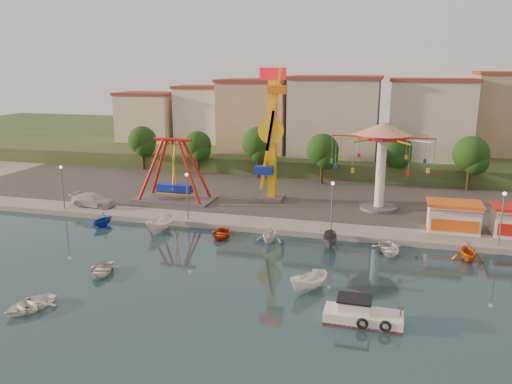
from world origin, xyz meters
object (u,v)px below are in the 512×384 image
(wave_swinger, at_px, (382,147))
(skiff, at_px, (309,282))
(kamikaze_tower, at_px, (273,138))
(van, at_px, (93,200))
(cabin_motorboat, at_px, (361,316))
(pirate_ship_ride, at_px, (174,171))
(rowboat_a, at_px, (101,270))

(wave_swinger, distance_m, skiff, 24.70)
(skiff, bearing_deg, kamikaze_tower, 146.38)
(kamikaze_tower, xyz_separation_m, van, (-20.49, -8.35, -7.21))
(cabin_motorboat, bearing_deg, skiff, 137.36)
(pirate_ship_ride, height_order, skiff, pirate_ship_ride)
(rowboat_a, bearing_deg, wave_swinger, 32.46)
(wave_swinger, height_order, rowboat_a, wave_swinger)
(wave_swinger, height_order, van, wave_swinger)
(rowboat_a, height_order, van, van)
(wave_swinger, height_order, cabin_motorboat, wave_swinger)
(rowboat_a, relative_size, skiff, 0.94)
(cabin_motorboat, bearing_deg, pirate_ship_ride, 135.64)
(skiff, distance_m, van, 32.95)
(kamikaze_tower, xyz_separation_m, skiff, (8.66, -23.69, -7.87))
(pirate_ship_ride, relative_size, cabin_motorboat, 1.86)
(cabin_motorboat, distance_m, van, 38.68)
(skiff, xyz_separation_m, van, (-29.15, 15.34, 0.67))
(van, bearing_deg, kamikaze_tower, -65.57)
(kamikaze_tower, distance_m, skiff, 26.43)
(wave_swinger, xyz_separation_m, cabin_motorboat, (-0.27, -27.10, -7.69))
(kamikaze_tower, relative_size, cabin_motorboat, 3.08)
(rowboat_a, xyz_separation_m, van, (-11.53, 16.77, 1.03))
(skiff, relative_size, van, 0.69)
(cabin_motorboat, height_order, van, van)
(kamikaze_tower, relative_size, wave_swinger, 1.42)
(skiff, bearing_deg, rowboat_a, -139.08)
(pirate_ship_ride, bearing_deg, kamikaze_tower, 14.41)
(pirate_ship_ride, bearing_deg, skiff, -44.88)
(cabin_motorboat, distance_m, skiff, 5.90)
(kamikaze_tower, height_order, cabin_motorboat, kamikaze_tower)
(skiff, bearing_deg, wave_swinger, 115.05)
(cabin_motorboat, bearing_deg, rowboat_a, 173.47)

